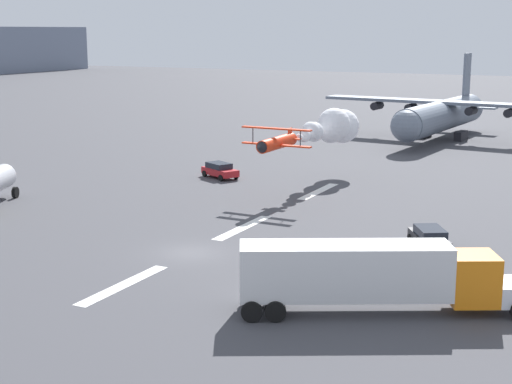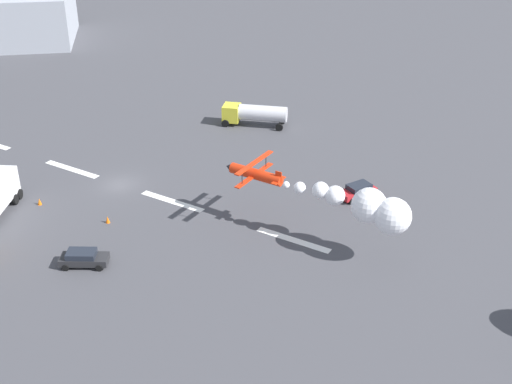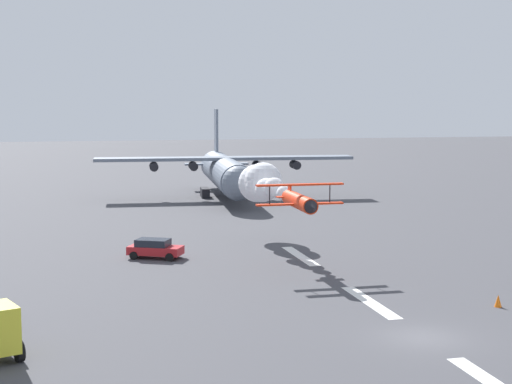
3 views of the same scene
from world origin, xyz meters
name	(u,v)px [view 3 (image 3 of 3)]	position (x,y,z in m)	size (l,w,h in m)	color
ground_plane	(423,337)	(0.00, 0.00, 0.00)	(440.00, 440.00, 0.00)	#424247
runway_stripe_3	(370,302)	(7.46, 0.00, 0.01)	(8.00, 0.90, 0.01)	white
runway_stripe_4	(300,256)	(22.38, 0.00, 0.01)	(8.00, 0.90, 0.01)	white
cargo_transport_plane	(226,172)	(60.42, -1.56, 3.41)	(27.98, 33.14, 11.27)	slate
stunt_biplane_red	(264,185)	(28.68, 1.41, 5.10)	(19.99, 6.41, 3.77)	red
airport_staff_sedan	(155,248)	(24.13, 11.36, 0.81)	(3.48, 4.55, 1.52)	#B21E23
traffic_cone_far	(498,301)	(4.60, -7.02, 0.38)	(0.44, 0.44, 0.75)	orange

